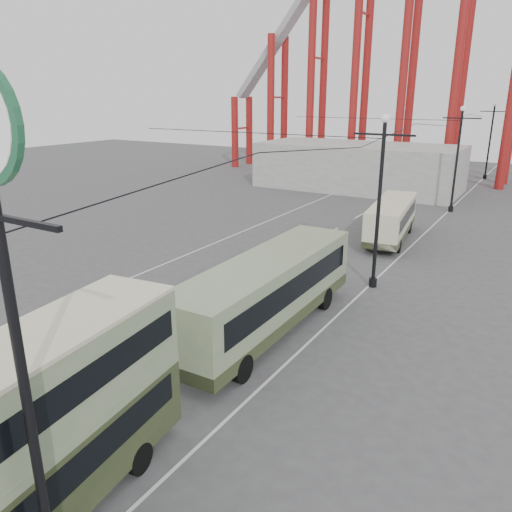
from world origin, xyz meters
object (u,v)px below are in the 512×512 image
Objects in this scene: lamp_post_near at (1,242)px; double_decker_bus at (26,433)px; single_decker_cream at (391,219)px; pedestrian at (262,289)px; single_decker_green at (267,291)px.

double_decker_bus is at bearing 153.01° from lamp_post_near.
pedestrian is (-1.90, -15.46, -0.65)m from single_decker_cream.
lamp_post_near is 14.57m from single_decker_green.
pedestrian is at bearing -104.48° from single_decker_cream.
single_decker_green is at bearing -98.44° from single_decker_cream.
double_decker_bus is at bearing -96.87° from single_decker_cream.
single_decker_cream is (-0.31, 29.95, -1.16)m from double_decker_bus.
lamp_post_near is 0.88× the size of single_decker_green.
single_decker_cream is at bearing 83.71° from double_decker_bus.
single_decker_green is 17.69m from single_decker_cream.
lamp_post_near is at bearing -33.87° from double_decker_bus.
double_decker_bus reaches higher than single_decker_cream.
pedestrian is at bearing 125.34° from single_decker_green.
single_decker_cream is at bearing 93.69° from lamp_post_near.
lamp_post_near is 1.14× the size of single_decker_cream.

